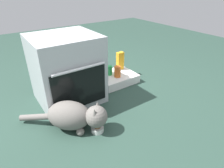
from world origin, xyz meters
TOP-DOWN VIEW (x-y plane):
  - ground at (0.00, 0.00)m, footprint 8.00×8.00m
  - oven at (-0.01, 0.35)m, footprint 0.64×0.64m
  - pantry_cabinet at (0.65, 0.39)m, footprint 0.49×0.39m
  - food_bowl at (-0.03, -0.28)m, footprint 0.11×0.11m
  - cat at (-0.17, -0.14)m, footprint 0.64×0.63m
  - sauce_jar at (0.63, 0.33)m, footprint 0.08×0.08m
  - soda_can at (0.58, 0.43)m, footprint 0.07×0.07m
  - juice_carton at (0.80, 0.50)m, footprint 0.09×0.06m

SIDE VIEW (x-z plane):
  - ground at x=0.00m, z-range 0.00..0.00m
  - food_bowl at x=-0.03m, z-range -0.01..0.06m
  - pantry_cabinet at x=0.65m, z-range 0.00..0.10m
  - cat at x=-0.17m, z-range 0.01..0.28m
  - soda_can at x=0.58m, z-range 0.10..0.22m
  - sauce_jar at x=0.63m, z-range 0.10..0.24m
  - juice_carton at x=0.80m, z-range 0.10..0.34m
  - oven at x=-0.01m, z-range 0.00..0.72m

